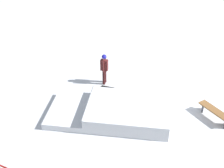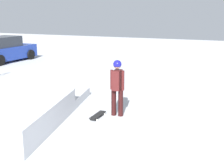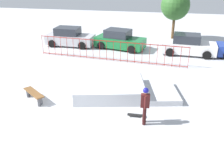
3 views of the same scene
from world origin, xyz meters
TOP-DOWN VIEW (x-y plane):
  - ground_plane at (0.00, 0.00)m, footprint 60.00×60.00m
  - skate_ramp at (1.55, 1.52)m, footprint 5.83×3.70m
  - skater at (3.13, -0.93)m, footprint 0.40×0.44m
  - skateboard at (2.73, -0.46)m, footprint 0.80×0.26m
  - parked_car_blue at (9.85, 9.54)m, footprint 4.16×2.03m

SIDE VIEW (x-z plane):
  - ground_plane at x=0.00m, z-range 0.00..0.00m
  - skateboard at x=2.73m, z-range 0.03..0.12m
  - skate_ramp at x=1.55m, z-range -0.05..0.69m
  - parked_car_blue at x=9.85m, z-range -0.08..1.52m
  - skater at x=3.13m, z-range 0.14..1.87m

